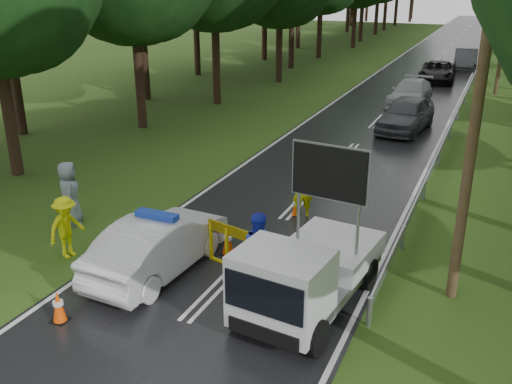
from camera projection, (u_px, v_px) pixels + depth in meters
The scene contains 21 objects.
ground at pixel (216, 290), 13.66m from camera, with size 160.00×160.00×0.00m, color #274714.
road at pixel (415, 83), 39.31m from camera, with size 7.00×140.00×0.02m, color black.
guardrail at pixel (473, 79), 37.45m from camera, with size 0.12×60.06×0.70m.
utility_pole_near at pixel (481, 80), 11.61m from camera, with size 1.40×0.24×10.00m.
utility_pole_mid at pixel (508, 9), 33.84m from camera, with size 1.40×0.24×10.00m.
police_sedan at pixel (159, 245), 14.25m from camera, with size 1.82×4.55×1.62m.
work_truck at pixel (304, 274), 12.44m from camera, with size 2.47×4.66×3.56m.
barrier at pixel (252, 244), 14.00m from camera, with size 2.75×0.77×1.17m.
officer at pixel (302, 191), 17.46m from camera, with size 0.63×0.42×1.74m, color #D6E70C.
civilian at pixel (261, 252), 13.37m from camera, with size 0.95×0.74×1.96m, color #1C2AB8.
bystander_left at pixel (66, 227), 14.98m from camera, with size 1.10×0.63×1.70m, color #CDD60B.
bystander_right at pixel (69, 193), 16.90m from camera, with size 0.96×0.63×1.97m, color slate.
queue_car_first at pixel (406, 114), 27.11m from camera, with size 1.91×4.75×1.62m, color #404148.
queue_car_second at pixel (411, 93), 32.57m from camera, with size 1.95×4.80×1.39m, color #9DA0A4.
queue_car_third at pixel (438, 72), 39.49m from camera, with size 2.29×4.98×1.38m, color black.
queue_car_fourth at pixel (466, 59), 44.52m from camera, with size 1.66×4.76×1.57m, color #383B3F.
cone_near_left at pixel (58, 307), 12.30m from camera, with size 0.36×0.36×0.77m.
cone_center at pixel (228, 241), 15.25m from camera, with size 0.38×0.38×0.81m.
cone_far at pixel (296, 206), 17.73m from camera, with size 0.32×0.32×0.67m.
cone_left_mid at pixel (199, 220), 16.73m from camera, with size 0.30×0.30×0.64m.
cone_right at pixel (348, 241), 15.33m from camera, with size 0.35×0.35×0.74m.
Camera 1 is at (5.64, -10.51, 7.11)m, focal length 40.00 mm.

